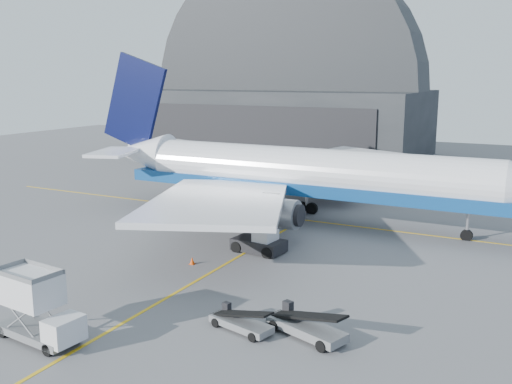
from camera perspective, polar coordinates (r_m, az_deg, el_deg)
The scene contains 9 objects.
ground at distance 41.98m, azimuth -5.96°, elevation -8.82°, with size 200.00×200.00×0.00m, color #565659.
taxi_lines at distance 52.50m, azimuth 1.59°, elevation -4.56°, with size 80.00×42.12×0.02m.
hangar at distance 107.25m, azimuth 3.05°, elevation 8.84°, with size 50.00×28.30×28.00m.
airliner at distance 58.15m, azimuth 3.95°, elevation 1.90°, with size 49.47×47.97×17.36m.
catering_truck at distance 34.56m, azimuth -21.15°, elevation -10.69°, with size 5.78×2.66×3.84m.
pushback_tug at distance 48.07m, azimuth 0.42°, elevation -5.15°, with size 4.56×2.94×2.01m.
belt_loader_a at distance 34.03m, azimuth -1.55°, elevation -12.87°, with size 4.34×2.29×1.62m.
belt_loader_b at distance 33.35m, azimuth 4.99°, elevation -13.24°, with size 5.26×3.17×1.98m.
traffic_cone at distance 45.46m, azimuth -6.40°, elevation -6.85°, with size 0.41×0.41×0.59m.
Camera 1 is at (21.64, -32.89, 14.56)m, focal length 40.00 mm.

